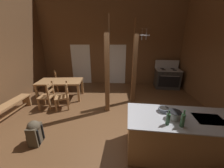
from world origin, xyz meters
name	(u,v)px	position (x,y,z in m)	size (l,w,h in m)	color
ground_plane	(106,122)	(0.00, 0.00, -0.05)	(7.89, 7.83, 0.10)	brown
wall_back	(111,39)	(0.00, 3.59, 2.31)	(7.89, 0.14, 4.63)	brown
glazed_door_back_left	(81,65)	(-1.59, 3.51, 1.02)	(1.00, 0.01, 2.05)	white
glazed_panel_back_right	(118,65)	(0.35, 3.51, 1.02)	(0.84, 0.01, 2.05)	white
kitchen_island	(179,136)	(1.61, -1.09, 0.44)	(2.24, 1.14, 0.88)	#9E7044
stove_range	(167,78)	(2.81, 2.93, 0.48)	(1.21, 0.91, 1.32)	#313131
support_post_with_pot_rack	(135,61)	(0.96, 1.34, 1.58)	(0.54, 0.24, 2.98)	brown
support_post_center	(107,68)	(0.00, 0.61, 1.49)	(0.14, 0.14, 2.98)	brown
dining_table	(60,83)	(-1.97, 1.57, 0.65)	(1.76, 1.02, 0.74)	#9E7044
ladderback_chair_near_window	(63,96)	(-1.54, 0.71, 0.45)	(0.55, 0.55, 0.95)	#9E7044
ladderback_chair_by_post	(59,81)	(-2.38, 2.39, 0.45)	(0.61, 0.61, 0.95)	#9E7044
ladderback_chair_at_table_end	(47,96)	(-2.10, 0.72, 0.45)	(0.44, 0.44, 0.95)	#9E7044
bench_along_left_wall	(8,108)	(-3.04, 0.10, 0.31)	(0.45, 1.66, 0.44)	#9E7044
backpack	(35,132)	(-1.57, -0.94, 0.31)	(0.31, 0.33, 0.60)	#4C4233
stockpot_on_counter	(174,115)	(1.40, -1.14, 0.96)	(0.31, 0.24, 0.15)	#A8AAB2
mixing_bowl_on_counter	(164,110)	(1.30, -0.88, 0.92)	(0.23, 0.23, 0.08)	slate
bottle_tall_on_counter	(183,120)	(1.44, -1.38, 1.01)	(0.07, 0.07, 0.33)	#2D5638
bottle_short_on_counter	(168,119)	(1.21, -1.33, 1.00)	(0.07, 0.07, 0.29)	#2D5638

